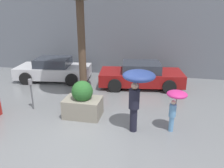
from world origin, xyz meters
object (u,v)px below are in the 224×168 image
planter_box (83,102)px  parking_meter (31,88)px  person_child (176,100)px  person_adult (138,84)px  parked_car_near (141,75)px  parked_car_far (54,70)px

planter_box → parking_meter: planter_box is taller
person_child → parking_meter: bearing=146.9°
person_adult → person_child: person_adult is taller
person_adult → parking_meter: person_adult is taller
person_adult → parking_meter: size_ratio=1.62×
parked_car_near → parking_meter: 5.02m
planter_box → person_child: (3.00, -0.38, 0.47)m
planter_box → person_child: size_ratio=0.99×
parked_car_near → planter_box: bearing=146.4°
planter_box → parked_car_far: (-2.80, 3.62, 0.01)m
parked_car_near → parking_meter: (-3.73, -3.34, 0.30)m
person_adult → parked_car_far: bearing=95.6°
person_child → parked_car_near: 4.12m
planter_box → parked_car_near: (1.72, 3.51, 0.01)m
person_adult → person_child: size_ratio=1.46×
parked_car_far → parking_meter: size_ratio=3.30×
planter_box → parked_car_near: size_ratio=0.32×
person_child → parked_car_near: (-1.29, 3.88, -0.46)m
person_child → parked_car_far: (-5.80, 3.99, -0.46)m
planter_box → parking_meter: bearing=175.3°
planter_box → parked_car_near: bearing=63.9°
person_adult → person_child: 1.23m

